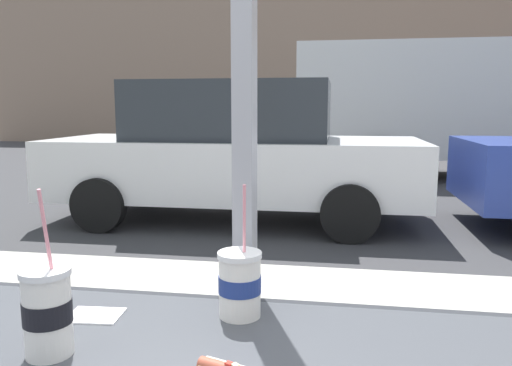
{
  "coord_description": "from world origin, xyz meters",
  "views": [
    {
      "loc": [
        0.23,
        -1.14,
        1.45
      ],
      "look_at": [
        -0.3,
        2.07,
        0.96
      ],
      "focal_mm": 35.33,
      "sensor_mm": 36.0,
      "label": 1
    }
  ],
  "objects_px": {
    "soda_cup_left": "(240,283)",
    "box_truck": "(455,104)",
    "soda_cup_right": "(48,311)",
    "parked_car_white": "(235,151)"
  },
  "relations": [
    {
      "from": "parked_car_white",
      "to": "box_truck",
      "type": "bearing_deg",
      "value": 51.73
    },
    {
      "from": "soda_cup_right",
      "to": "parked_car_white",
      "type": "distance_m",
      "value": 5.52
    },
    {
      "from": "soda_cup_right",
      "to": "box_truck",
      "type": "distance_m",
      "value": 10.5
    },
    {
      "from": "box_truck",
      "to": "soda_cup_left",
      "type": "bearing_deg",
      "value": -104.53
    },
    {
      "from": "soda_cup_left",
      "to": "soda_cup_right",
      "type": "xyz_separation_m",
      "value": [
        -0.33,
        -0.24,
        0.01
      ]
    },
    {
      "from": "soda_cup_left",
      "to": "box_truck",
      "type": "distance_m",
      "value": 10.19
    },
    {
      "from": "soda_cup_right",
      "to": "parked_car_white",
      "type": "xyz_separation_m",
      "value": [
        -0.77,
        5.47,
        -0.18
      ]
    },
    {
      "from": "soda_cup_right",
      "to": "box_truck",
      "type": "height_order",
      "value": "box_truck"
    },
    {
      "from": "parked_car_white",
      "to": "box_truck",
      "type": "distance_m",
      "value": 5.93
    },
    {
      "from": "soda_cup_right",
      "to": "parked_car_white",
      "type": "bearing_deg",
      "value": 98.01
    }
  ]
}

